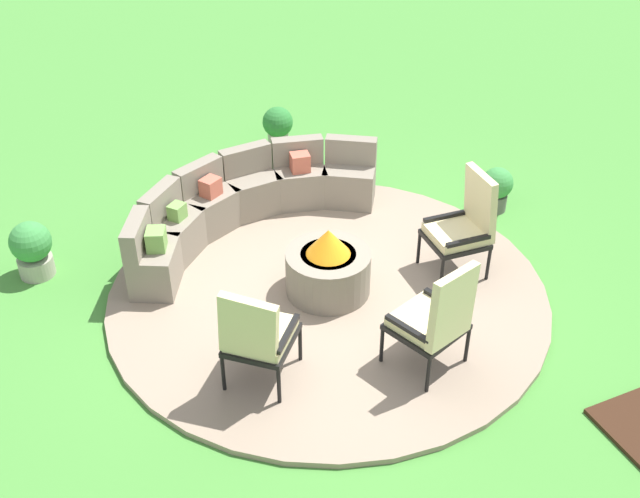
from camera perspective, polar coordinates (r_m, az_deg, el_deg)
ground_plane at (r=8.02m, az=0.59°, el=-3.39°), size 24.00×24.00×0.00m
patio_circle at (r=8.00m, az=0.59°, el=-3.22°), size 4.51×4.51×0.06m
fire_pit at (r=7.81m, az=0.61°, el=-1.37°), size 0.86×0.86×0.74m
curved_stone_bench at (r=8.81m, az=-5.79°, el=3.28°), size 3.25×1.58×0.79m
lounge_chair_front_left at (r=6.64m, az=-4.68°, el=-6.26°), size 0.81×0.83×1.08m
lounge_chair_front_right at (r=6.82m, az=8.58°, el=-5.02°), size 0.75×0.75×1.14m
lounge_chair_back_left at (r=8.09m, az=10.65°, el=1.86°), size 0.64×0.59×1.14m
potted_plant_0 at (r=8.65m, az=-20.46°, el=0.10°), size 0.44×0.44×0.64m
potted_plant_1 at (r=9.48m, az=12.90°, el=4.46°), size 0.38×0.38×0.55m
potted_plant_2 at (r=10.49m, az=-3.12°, el=8.93°), size 0.41×0.41×0.67m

